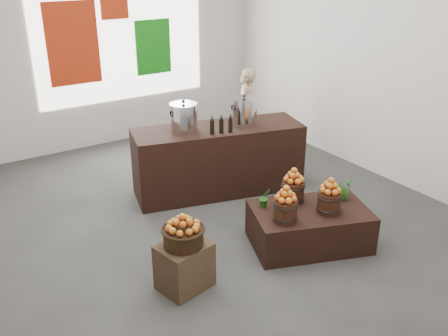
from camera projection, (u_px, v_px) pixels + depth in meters
ground at (212, 215)px, 6.90m from camera, size 7.00×7.00×0.00m
back_wall at (105, 34)px, 8.77m from camera, size 6.00×0.04×4.00m
back_opening at (122, 33)px, 8.91m from camera, size 3.20×0.02×2.40m
deco_red_left at (73, 44)px, 8.49m from camera, size 0.90×0.04×1.40m
deco_green_right at (153, 47)px, 9.32m from camera, size 0.70×0.04×1.00m
deco_red_upper at (114, 4)px, 8.65m from camera, size 0.50×0.04×0.50m
crate at (184, 266)px, 5.32m from camera, size 0.60×0.53×0.53m
wicker_basket at (183, 237)px, 5.18m from camera, size 0.42×0.42×0.19m
apples_in_basket at (183, 222)px, 5.11m from camera, size 0.33×0.33×0.18m
display_table at (309, 227)px, 6.13m from camera, size 1.61×1.30×0.48m
apple_bucket_front_left at (285, 211)px, 5.73m from camera, size 0.28×0.28×0.26m
apples_in_bucket_front_left at (286, 193)px, 5.64m from camera, size 0.21×0.21×0.19m
apple_bucket_front_right at (329, 202)px, 5.92m from camera, size 0.28×0.28×0.26m
apples_in_bucket_front_right at (331, 185)px, 5.83m from camera, size 0.21×0.21×0.19m
apple_bucket_rear at (293, 192)px, 6.18m from camera, size 0.28×0.28×0.26m
apples_in_bucket_rear at (294, 175)px, 6.09m from camera, size 0.21×0.21×0.19m
herb_garnish_right at (343, 189)px, 6.24m from camera, size 0.28×0.26×0.25m
herb_garnish_left at (265, 198)px, 6.05m from camera, size 0.16×0.14×0.24m
counter at (218, 160)px, 7.41m from camera, size 2.59×1.39×1.01m
stock_pot_left at (184, 118)px, 6.98m from camera, size 0.38×0.38×0.38m
stock_pot_center at (244, 112)px, 7.24m from camera, size 0.38×0.38×0.38m
oil_cruets at (224, 123)px, 6.93m from camera, size 0.28×0.13×0.28m
shopper at (245, 110)px, 8.92m from camera, size 0.64×0.62×1.48m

